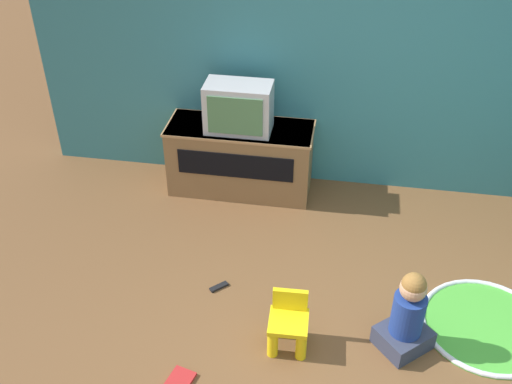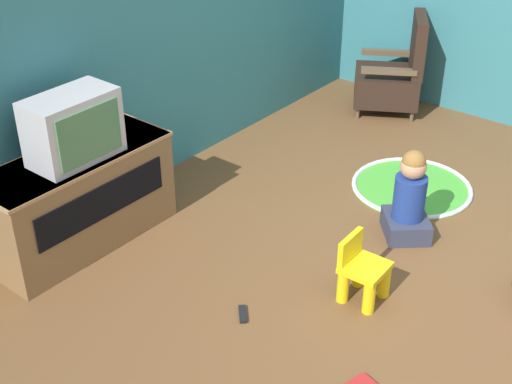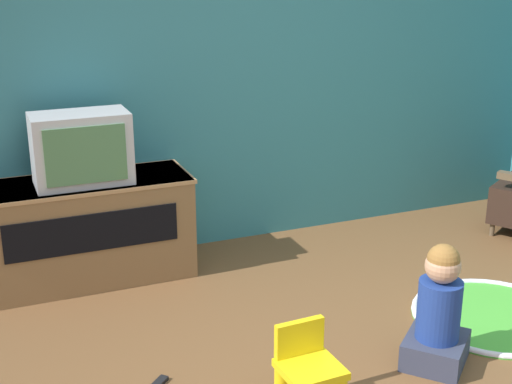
% 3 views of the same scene
% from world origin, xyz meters
% --- Properties ---
extents(wall_back, '(5.71, 0.12, 2.77)m').
position_xyz_m(wall_back, '(-0.15, 2.19, 1.38)').
color(wall_back, teal).
rests_on(wall_back, ground_plane).
extents(tv_cabinet, '(1.33, 0.51, 0.66)m').
position_xyz_m(tv_cabinet, '(-1.06, 1.85, 0.34)').
color(tv_cabinet, brown).
rests_on(tv_cabinet, ground_plane).
extents(television, '(0.58, 0.33, 0.44)m').
position_xyz_m(television, '(-1.06, 1.81, 0.88)').
color(television, '#B7B7BC').
rests_on(television, tv_cabinet).
extents(yellow_kid_chair, '(0.28, 0.27, 0.42)m').
position_xyz_m(yellow_kid_chair, '(-0.39, 0.04, 0.18)').
color(yellow_kid_chair, yellow).
rests_on(yellow_kid_chair, ground_plane).
extents(play_mat, '(0.94, 0.94, 0.04)m').
position_xyz_m(play_mat, '(1.01, 0.43, 0.01)').
color(play_mat, green).
rests_on(play_mat, ground_plane).
extents(child_watching_center, '(0.45, 0.44, 0.66)m').
position_xyz_m(child_watching_center, '(0.40, 0.16, 0.28)').
color(child_watching_center, '#33384C').
rests_on(child_watching_center, ground_plane).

